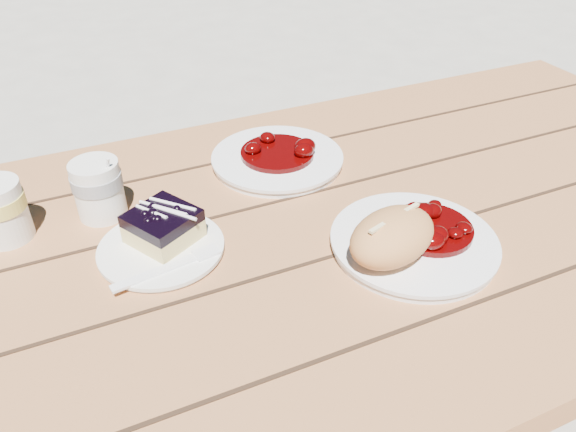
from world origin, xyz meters
name	(u,v)px	position (x,y,z in m)	size (l,w,h in m)	color
picnic_table	(229,327)	(0.00, 0.00, 0.59)	(2.00, 1.55, 0.75)	brown
main_plate	(414,243)	(0.25, -0.11, 0.76)	(0.24, 0.24, 0.02)	white
goulash_stew	(432,220)	(0.28, -0.11, 0.79)	(0.12, 0.12, 0.04)	#430202
bread_roll	(392,237)	(0.20, -0.13, 0.80)	(0.14, 0.09, 0.07)	tan
dessert_plate	(161,249)	(-0.08, 0.03, 0.76)	(0.17, 0.17, 0.01)	white
blueberry_cake	(163,226)	(-0.07, 0.05, 0.78)	(0.12, 0.12, 0.05)	#E4CD7C
fork_dessert	(156,272)	(-0.10, -0.02, 0.76)	(0.03, 0.16, 0.01)	white
coffee_cup	(99,189)	(-0.14, 0.16, 0.80)	(0.07, 0.07, 0.09)	white
second_plate	(277,160)	(0.17, 0.19, 0.76)	(0.23, 0.23, 0.02)	white
second_stew	(277,145)	(0.17, 0.19, 0.79)	(0.13, 0.13, 0.04)	#430202
second_cup	(0,211)	(-0.28, 0.16, 0.80)	(0.07, 0.07, 0.09)	white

